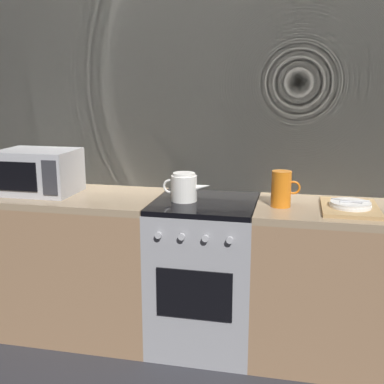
% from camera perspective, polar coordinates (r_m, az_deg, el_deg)
% --- Properties ---
extents(ground_plane, '(8.00, 8.00, 0.00)m').
position_cam_1_polar(ground_plane, '(3.12, 1.46, -17.31)').
color(ground_plane, '#2D2D33').
extents(back_wall, '(3.60, 0.05, 2.40)m').
position_cam_1_polar(back_wall, '(3.04, 2.74, 5.86)').
color(back_wall, '#B2AD9E').
rests_on(back_wall, ground_plane).
extents(counter_left, '(1.20, 0.60, 0.90)m').
position_cam_1_polar(counter_left, '(3.20, -14.67, -8.04)').
color(counter_left, '#997251').
rests_on(counter_left, ground_plane).
extents(stove_unit, '(0.60, 0.63, 0.90)m').
position_cam_1_polar(stove_unit, '(2.92, 1.50, -9.69)').
color(stove_unit, '#9E9EA3').
rests_on(stove_unit, ground_plane).
extents(counter_right, '(1.20, 0.60, 0.90)m').
position_cam_1_polar(counter_right, '(2.91, 19.52, -10.58)').
color(counter_right, '#997251').
rests_on(counter_right, ground_plane).
extents(microwave, '(0.46, 0.35, 0.27)m').
position_cam_1_polar(microwave, '(3.11, -17.80, 2.34)').
color(microwave, '#B2B2B7').
rests_on(microwave, counter_left).
extents(kettle, '(0.28, 0.15, 0.17)m').
position_cam_1_polar(kettle, '(2.77, -0.93, 0.57)').
color(kettle, white).
rests_on(kettle, stove_unit).
extents(pitcher, '(0.16, 0.11, 0.20)m').
position_cam_1_polar(pitcher, '(2.68, 10.61, 0.38)').
color(pitcher, orange).
rests_on(pitcher, counter_right).
extents(dish_pile, '(0.30, 0.40, 0.06)m').
position_cam_1_polar(dish_pile, '(2.72, 18.31, -1.66)').
color(dish_pile, tan).
rests_on(dish_pile, counter_right).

